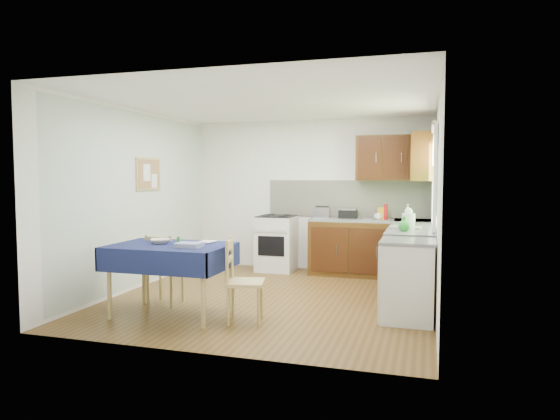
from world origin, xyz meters
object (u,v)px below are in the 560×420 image
(chair_near, at_px, (241,278))
(dish_rack, at_px, (406,227))
(kettle, at_px, (409,220))
(dining_table, at_px, (170,254))
(sandwich_press, at_px, (348,213))
(chair_far, at_px, (164,268))
(toaster, at_px, (322,212))

(chair_near, relative_size, dish_rack, 2.29)
(dish_rack, relative_size, kettle, 1.44)
(dining_table, xyz_separation_m, sandwich_press, (1.55, 2.92, 0.28))
(sandwich_press, distance_m, dish_rack, 1.63)
(sandwich_press, bearing_deg, kettle, -78.64)
(chair_near, distance_m, dish_rack, 2.35)
(chair_far, bearing_deg, kettle, -160.94)
(toaster, distance_m, dish_rack, 1.82)
(dining_table, bearing_deg, dish_rack, 10.16)
(toaster, bearing_deg, chair_near, -106.49)
(dining_table, xyz_separation_m, kettle, (2.54, 1.46, 0.32))
(chair_far, distance_m, sandwich_press, 3.19)
(dining_table, xyz_separation_m, chair_near, (0.86, -0.01, -0.22))
(chair_far, relative_size, kettle, 3.17)
(dining_table, height_order, sandwich_press, sandwich_press)
(chair_near, xyz_separation_m, dish_rack, (1.65, 1.61, 0.45))
(dining_table, distance_m, toaster, 3.06)
(dining_table, relative_size, toaster, 5.26)
(chair_near, height_order, toaster, toaster)
(toaster, bearing_deg, sandwich_press, 4.18)
(dining_table, height_order, kettle, kettle)
(dining_table, xyz_separation_m, chair_far, (-0.30, 0.38, -0.24))
(chair_far, height_order, sandwich_press, sandwich_press)
(chair_near, bearing_deg, chair_far, 58.66)
(dish_rack, bearing_deg, sandwich_press, 121.59)
(chair_near, height_order, dish_rack, dish_rack)
(toaster, bearing_deg, chair_far, -131.33)
(dining_table, bearing_deg, sandwich_press, 39.65)
(chair_near, bearing_deg, kettle, -61.74)
(chair_near, xyz_separation_m, toaster, (0.30, 2.83, 0.51))
(chair_far, bearing_deg, sandwich_press, -127.88)
(sandwich_press, distance_m, kettle, 1.77)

